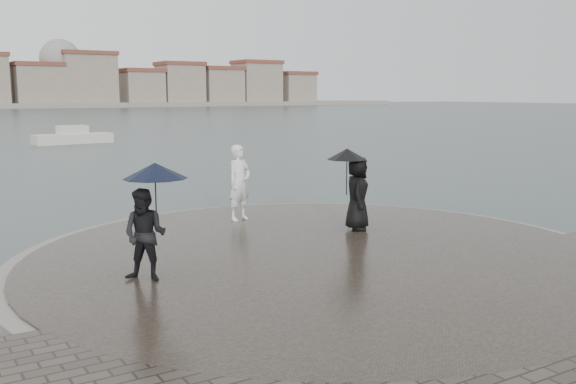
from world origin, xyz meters
TOP-DOWN VIEW (x-y plane):
  - ground at (0.00, 0.00)m, footprint 400.00×400.00m
  - kerb_ring at (0.00, 3.50)m, footprint 12.50×12.50m
  - quay_tip at (0.00, 3.50)m, footprint 11.90×11.90m
  - statue at (0.19, 7.46)m, footprint 0.81×0.65m
  - visitor_left at (-3.62, 3.54)m, footprint 1.31×1.16m
  - visitor_right at (1.95, 4.94)m, footprint 1.22×1.09m

SIDE VIEW (x-z plane):
  - ground at x=0.00m, z-range 0.00..0.00m
  - kerb_ring at x=0.00m, z-range 0.00..0.32m
  - quay_tip at x=0.00m, z-range 0.00..0.36m
  - statue at x=0.19m, z-range 0.36..2.30m
  - visitor_right at x=1.95m, z-range 0.47..2.42m
  - visitor_left at x=-3.62m, z-range 0.49..2.53m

